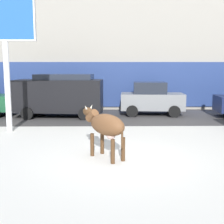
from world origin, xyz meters
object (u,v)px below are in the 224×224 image
object	(u,v)px
car_black_van	(60,94)
pedestrian_near_billboard	(178,95)
car_grey_hatchback	(152,99)
cow_brown	(106,125)
billboard	(4,26)

from	to	relation	value
car_black_van	pedestrian_near_billboard	size ratio (longest dim) A/B	2.73
car_black_van	car_grey_hatchback	distance (m)	5.12
cow_brown	car_grey_hatchback	world-z (taller)	car_grey_hatchback
car_black_van	cow_brown	bearing A→B (deg)	-71.47
billboard	car_black_van	xyz separation A→B (m)	(1.57, 3.75, -3.07)
car_grey_hatchback	pedestrian_near_billboard	world-z (taller)	car_grey_hatchback
pedestrian_near_billboard	cow_brown	bearing A→B (deg)	-113.71
car_grey_hatchback	cow_brown	bearing A→B (deg)	-107.35
billboard	pedestrian_near_billboard	world-z (taller)	billboard
cow_brown	car_black_van	bearing A→B (deg)	108.53
cow_brown	car_black_van	world-z (taller)	car_black_van
pedestrian_near_billboard	billboard	bearing A→B (deg)	-142.27
car_grey_hatchback	pedestrian_near_billboard	size ratio (longest dim) A/B	2.09
cow_brown	car_black_van	size ratio (longest dim) A/B	0.37
cow_brown	billboard	world-z (taller)	billboard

